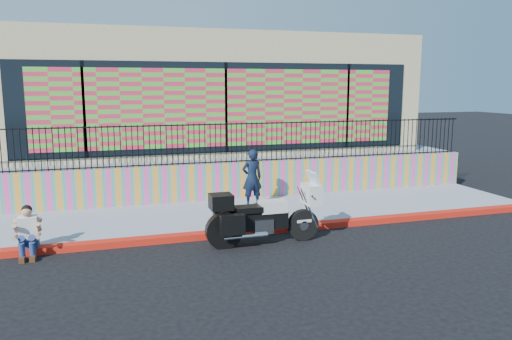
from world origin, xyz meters
name	(u,v)px	position (x,y,z in m)	size (l,w,h in m)	color
ground	(267,233)	(0.00, 0.00, 0.00)	(90.00, 90.00, 0.00)	black
red_curb	(267,230)	(0.00, 0.00, 0.07)	(16.00, 0.30, 0.15)	#AC120C
sidewalk	(248,213)	(0.00, 1.65, 0.07)	(16.00, 3.00, 0.15)	gray
mural_wall	(234,180)	(0.00, 3.25, 0.70)	(16.00, 0.20, 1.10)	#FD429E
metal_fence	(233,143)	(0.00, 3.25, 1.85)	(15.80, 0.04, 1.20)	black
elevated_platform	(202,159)	(0.00, 8.35, 0.62)	(16.00, 10.00, 1.25)	gray
storefront_building	(201,93)	(0.00, 8.13, 3.25)	(14.00, 8.06, 4.00)	tan
police_motorcycle	(262,215)	(-0.38, -0.80, 0.68)	(2.60, 0.86, 1.62)	black
police_officer	(252,178)	(0.26, 2.15, 0.96)	(0.59, 0.39, 1.62)	black
seated_man	(28,236)	(-5.31, -0.20, 0.45)	(0.54, 0.71, 1.06)	navy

